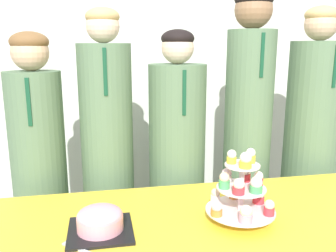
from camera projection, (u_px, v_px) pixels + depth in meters
name	position (u px, v px, depth m)	size (l,w,h in m)	color
wall_back	(153.00, 47.00, 2.60)	(9.00, 0.06, 2.70)	silver
round_cake	(100.00, 220.00, 1.27)	(0.23, 0.23, 0.09)	black
cake_knife	(86.00, 252.00, 1.15)	(0.24, 0.22, 0.01)	silver
cupcake_stand	(241.00, 190.00, 1.33)	(0.26, 0.26, 0.28)	silver
student_0	(41.00, 180.00, 1.82)	(0.27, 0.28, 1.42)	#567556
student_1	(108.00, 167.00, 1.87)	(0.27, 0.27, 1.54)	#567556
student_2	(178.00, 172.00, 1.96)	(0.30, 0.31, 1.44)	#567556
student_3	(247.00, 145.00, 2.00)	(0.26, 0.27, 1.65)	#567556
student_4	(310.00, 153.00, 2.09)	(0.31, 0.31, 1.57)	#567556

